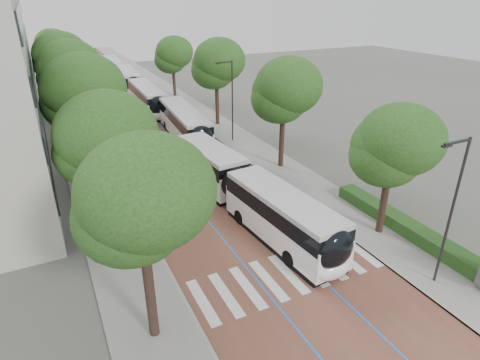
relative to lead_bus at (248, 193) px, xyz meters
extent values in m
plane|color=#51544C|center=(-1.26, -7.78, -1.63)|extent=(160.00, 160.00, 0.00)
cube|color=brown|center=(-1.26, 32.22, -1.62)|extent=(11.00, 140.00, 0.02)
cube|color=gray|center=(-8.76, 32.22, -1.57)|extent=(4.00, 140.00, 0.12)
cube|color=gray|center=(6.24, 32.22, -1.57)|extent=(4.00, 140.00, 0.12)
cube|color=gray|center=(-6.86, 32.22, -1.57)|extent=(0.20, 140.00, 0.14)
cube|color=gray|center=(4.34, 32.22, -1.57)|extent=(0.20, 140.00, 0.14)
cube|color=silver|center=(-6.06, -6.78, -1.60)|extent=(0.55, 3.60, 0.01)
cube|color=silver|center=(-4.81, -6.78, -1.60)|extent=(0.55, 3.60, 0.01)
cube|color=silver|center=(-3.56, -6.78, -1.60)|extent=(0.55, 3.60, 0.01)
cube|color=silver|center=(-2.31, -6.78, -1.60)|extent=(0.55, 3.60, 0.01)
cube|color=silver|center=(-1.06, -6.78, -1.60)|extent=(0.55, 3.60, 0.01)
cube|color=silver|center=(0.19, -6.78, -1.60)|extent=(0.55, 3.60, 0.01)
cube|color=silver|center=(1.44, -6.78, -1.60)|extent=(0.55, 3.60, 0.01)
cube|color=silver|center=(2.69, -6.78, -1.60)|extent=(0.55, 3.60, 0.01)
cube|color=silver|center=(3.94, -6.78, -1.60)|extent=(0.55, 3.60, 0.01)
cube|color=blue|center=(-2.86, 32.22, -1.60)|extent=(0.12, 126.00, 0.01)
cube|color=blue|center=(0.34, 32.22, -1.60)|extent=(0.12, 126.00, 0.01)
cube|color=black|center=(-11.71, 20.22, 1.37)|extent=(0.12, 38.00, 1.60)
cube|color=black|center=(-11.71, 20.22, 4.57)|extent=(0.12, 38.00, 1.60)
cube|color=black|center=(-11.71, 20.22, 7.77)|extent=(0.12, 38.00, 1.60)
cube|color=black|center=(-11.71, 20.22, 10.77)|extent=(0.12, 38.00, 1.60)
cube|color=#1A3A14|center=(7.84, -7.78, -1.11)|extent=(1.20, 14.00, 0.80)
cylinder|color=#2A2A2C|center=(5.54, -10.78, 2.49)|extent=(0.14, 0.14, 8.00)
cube|color=#2A2A2C|center=(4.74, -10.78, 6.39)|extent=(1.70, 0.12, 0.12)
cube|color=#2A2A2C|center=(4.04, -10.78, 6.31)|extent=(0.50, 0.20, 0.10)
cylinder|color=#2A2A2C|center=(5.54, 14.22, 2.49)|extent=(0.14, 0.14, 8.00)
cube|color=#2A2A2C|center=(4.74, 14.22, 6.39)|extent=(1.70, 0.12, 0.12)
cube|color=#2A2A2C|center=(4.04, 14.22, 6.31)|extent=(0.50, 0.20, 0.10)
cylinder|color=#2A2A2C|center=(-7.36, 0.22, 2.49)|extent=(0.14, 0.14, 8.00)
cylinder|color=black|center=(-8.76, -7.78, 0.73)|extent=(0.44, 0.44, 4.72)
ellipsoid|color=#1B4315|center=(-8.76, -7.78, 5.03)|extent=(5.27, 5.27, 4.48)
cylinder|color=black|center=(-8.76, 1.22, 0.58)|extent=(0.44, 0.44, 4.42)
ellipsoid|color=#1B4315|center=(-8.76, 1.22, 4.60)|extent=(5.75, 5.75, 4.88)
cylinder|color=black|center=(-8.76, 10.22, 0.85)|extent=(0.44, 0.44, 4.96)
ellipsoid|color=#1B4315|center=(-8.76, 10.22, 5.36)|extent=(6.16, 6.16, 5.24)
cylinder|color=black|center=(-8.76, 20.22, 0.89)|extent=(0.44, 0.44, 5.04)
ellipsoid|color=#1B4315|center=(-8.76, 20.22, 5.47)|extent=(5.95, 5.95, 5.06)
cylinder|color=black|center=(-8.76, 32.22, 0.77)|extent=(0.44, 0.44, 4.79)
ellipsoid|color=#1B4315|center=(-8.76, 32.22, 5.13)|extent=(6.39, 6.39, 5.43)
cylinder|color=black|center=(-8.76, 47.22, 0.67)|extent=(0.44, 0.44, 4.61)
ellipsoid|color=#1B4315|center=(-8.76, 47.22, 4.86)|extent=(5.21, 5.21, 4.43)
cylinder|color=black|center=(6.44, -5.78, 0.40)|extent=(0.44, 0.44, 4.05)
ellipsoid|color=#1B4315|center=(6.44, -5.78, 4.09)|extent=(4.97, 4.97, 4.22)
cylinder|color=black|center=(6.44, 6.22, 0.69)|extent=(0.44, 0.44, 4.64)
ellipsoid|color=#1B4315|center=(6.44, 6.22, 4.91)|extent=(5.56, 5.56, 4.72)
cylinder|color=black|center=(6.44, 20.22, 0.75)|extent=(0.44, 0.44, 4.76)
ellipsoid|color=#1B4315|center=(6.44, 20.22, 5.08)|extent=(5.73, 5.73, 4.87)
cylinder|color=black|center=(6.44, 36.22, 0.41)|extent=(0.44, 0.44, 4.07)
ellipsoid|color=#1B4315|center=(6.44, 36.22, 4.11)|extent=(5.34, 5.34, 4.54)
cylinder|color=black|center=(-0.11, 1.30, 0.15)|extent=(2.37, 1.09, 2.30)
cube|color=white|center=(0.32, -3.82, -0.37)|extent=(3.28, 9.54, 1.82)
cube|color=black|center=(0.32, -3.82, 0.77)|extent=(3.30, 9.35, 0.97)
cube|color=#B8B8BA|center=(0.32, -3.82, 1.42)|extent=(3.21, 9.35, 0.31)
cube|color=black|center=(0.32, -3.82, -1.45)|extent=(3.20, 9.16, 0.35)
cube|color=white|center=(-0.47, 5.60, -0.37)|extent=(3.14, 7.92, 1.82)
cube|color=black|center=(-0.47, 5.60, 0.77)|extent=(3.17, 7.77, 0.97)
cube|color=#B8B8BA|center=(-0.47, 5.60, 1.42)|extent=(3.08, 7.76, 0.31)
cube|color=black|center=(-0.47, 5.60, -1.45)|extent=(3.07, 7.61, 0.35)
ellipsoid|color=black|center=(0.70, -8.33, 0.38)|extent=(2.43, 1.29, 2.28)
ellipsoid|color=white|center=(0.71, -8.38, -0.76)|extent=(2.43, 1.19, 1.14)
cylinder|color=black|center=(-0.61, -6.18, -1.13)|extent=(0.38, 1.02, 1.00)
cylinder|color=black|center=(1.64, -5.99, -1.13)|extent=(0.38, 1.02, 1.00)
cylinder|color=black|center=(-1.74, 7.17, -1.13)|extent=(0.38, 1.02, 1.00)
cylinder|color=black|center=(0.51, 7.36, -1.13)|extent=(0.38, 1.02, 1.00)
cylinder|color=black|center=(-1.06, -0.84, -1.13)|extent=(0.38, 1.02, 1.00)
cylinder|color=black|center=(1.19, -0.65, -1.13)|extent=(0.38, 1.02, 1.00)
cube|color=white|center=(1.32, 17.06, -0.37)|extent=(3.30, 12.14, 1.82)
cube|color=black|center=(1.32, 17.06, 0.77)|extent=(3.32, 11.90, 0.97)
cube|color=#B8B8BA|center=(1.32, 17.06, 1.42)|extent=(3.23, 11.90, 0.31)
cube|color=black|center=(1.32, 17.06, -1.45)|extent=(3.22, 11.66, 0.35)
ellipsoid|color=black|center=(0.93, 11.22, 0.38)|extent=(2.42, 1.26, 2.28)
ellipsoid|color=white|center=(0.93, 11.17, -0.76)|extent=(2.41, 1.16, 1.14)
cylinder|color=black|center=(-0.05, 13.54, -1.13)|extent=(0.37, 1.02, 1.00)
cylinder|color=black|center=(2.21, 13.39, -1.13)|extent=(0.37, 1.02, 1.00)
cylinder|color=black|center=(0.45, 20.93, -1.13)|extent=(0.37, 1.02, 1.00)
cylinder|color=black|center=(2.71, 20.77, -1.13)|extent=(0.37, 1.02, 1.00)
cube|color=white|center=(0.78, 29.97, -0.37)|extent=(2.81, 12.06, 1.82)
cube|color=black|center=(0.78, 29.97, 0.77)|extent=(2.84, 11.82, 0.97)
cube|color=#B8B8BA|center=(0.78, 29.97, 1.42)|extent=(2.75, 11.82, 0.31)
cube|color=black|center=(0.78, 29.97, -1.45)|extent=(2.74, 11.58, 0.35)
ellipsoid|color=black|center=(0.63, 24.12, 0.38)|extent=(2.38, 1.16, 2.28)
ellipsoid|color=white|center=(0.63, 24.07, -0.76)|extent=(2.37, 1.06, 1.14)
cylinder|color=black|center=(-0.44, 26.40, -1.13)|extent=(0.33, 1.01, 1.00)
cylinder|color=black|center=(1.81, 26.34, -1.13)|extent=(0.33, 1.01, 1.00)
cylinder|color=black|center=(-0.26, 33.79, -1.13)|extent=(0.33, 1.01, 1.00)
cylinder|color=black|center=(2.00, 33.74, -1.13)|extent=(0.33, 1.01, 1.00)
cube|color=white|center=(1.13, 43.31, -0.37)|extent=(3.13, 12.12, 1.82)
cube|color=black|center=(1.13, 43.31, 0.77)|extent=(3.16, 11.88, 0.97)
cube|color=#B8B8BA|center=(1.13, 43.31, 1.42)|extent=(3.07, 11.87, 0.31)
cube|color=black|center=(1.13, 43.31, -1.45)|extent=(3.05, 11.63, 0.35)
ellipsoid|color=black|center=(0.82, 37.47, 0.38)|extent=(2.40, 1.22, 2.28)
ellipsoid|color=white|center=(0.82, 37.42, -0.76)|extent=(2.40, 1.12, 1.14)
cylinder|color=black|center=(-0.19, 39.77, -1.13)|extent=(0.35, 1.01, 1.00)
cylinder|color=black|center=(2.07, 39.65, -1.13)|extent=(0.35, 1.01, 1.00)
cylinder|color=black|center=(0.20, 47.16, -1.13)|extent=(0.35, 1.01, 1.00)
cylinder|color=black|center=(2.46, 47.04, -1.13)|extent=(0.35, 1.01, 1.00)
cube|color=white|center=(1.10, 55.67, -0.37)|extent=(3.27, 12.14, 1.82)
cube|color=black|center=(1.10, 55.67, 0.77)|extent=(3.29, 11.90, 0.97)
cube|color=#B8B8BA|center=(1.10, 55.67, 1.42)|extent=(3.20, 11.89, 0.31)
cube|color=black|center=(1.10, 55.67, -1.45)|extent=(3.19, 11.65, 0.35)
ellipsoid|color=black|center=(0.72, 49.83, 0.38)|extent=(2.42, 1.25, 2.28)
ellipsoid|color=white|center=(0.72, 49.78, -0.76)|extent=(2.41, 1.15, 1.14)
cylinder|color=black|center=(-0.26, 52.15, -1.13)|extent=(0.36, 1.02, 1.00)
cylinder|color=black|center=(2.00, 52.01, -1.13)|extent=(0.36, 1.02, 1.00)
cylinder|color=black|center=(0.22, 59.54, -1.13)|extent=(0.36, 1.02, 1.00)
cylinder|color=black|center=(2.47, 59.39, -1.13)|extent=(0.36, 1.02, 1.00)
camera|label=1|loc=(-11.26, -21.46, 12.31)|focal=30.00mm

